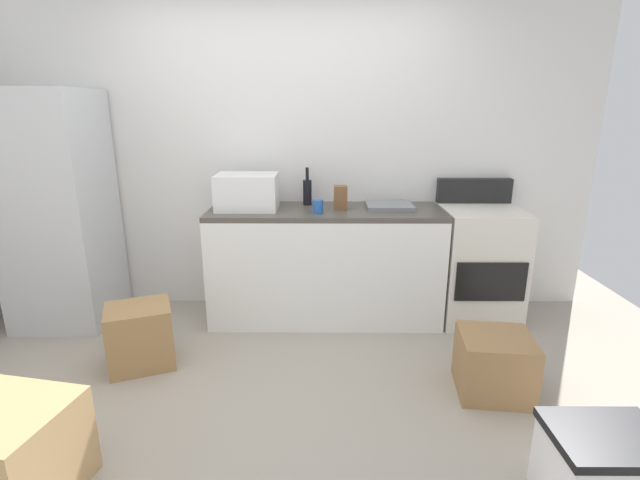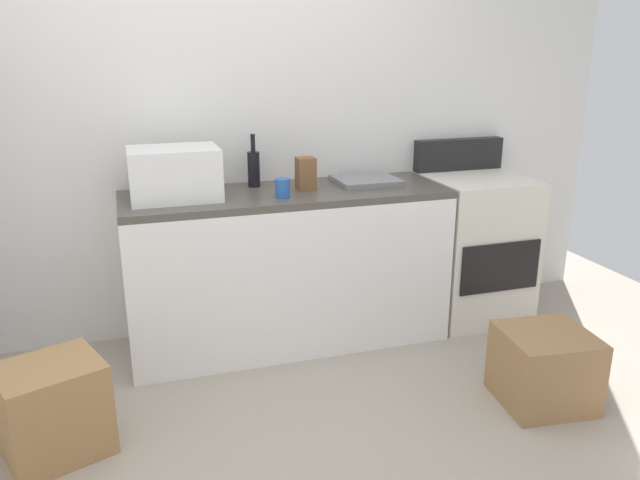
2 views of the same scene
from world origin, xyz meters
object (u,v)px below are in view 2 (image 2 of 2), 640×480
Objects in this scene: coffee_mug at (282,188)px; cardboard_box_large at (54,410)px; wine_bottle at (254,168)px; cardboard_box_medium at (544,368)px; microwave at (174,174)px; knife_block at (306,174)px; stove_oven at (473,245)px.

coffee_mug is 0.24× the size of cardboard_box_large.
cardboard_box_medium is (1.15, -1.21, -0.83)m from wine_bottle.
knife_block is at bearing 0.59° from microwave.
knife_block is (-1.10, 0.00, 0.52)m from stove_oven.
wine_bottle is 0.72× the size of cardboard_box_large.
stove_oven is 2.57m from cardboard_box_large.
knife_block is (0.26, -0.16, -0.02)m from wine_bottle.
coffee_mug is 0.56× the size of knife_block.
cardboard_box_large is (-2.44, -0.76, -0.26)m from stove_oven.
microwave reaches higher than cardboard_box_medium.
coffee_mug is at bearing -14.43° from microwave.
coffee_mug is (0.54, -0.14, -0.09)m from microwave.
wine_bottle is (0.45, 0.17, -0.03)m from microwave.
stove_oven is 2.65× the size of cardboard_box_large.
cardboard_box_medium is (-0.22, -1.05, -0.28)m from stove_oven.
wine_bottle is 0.73× the size of cardboard_box_medium.
cardboard_box_large is at bearing -152.27° from coffee_mug.
coffee_mug is 0.23m from knife_block.
cardboard_box_large is (-1.17, -0.61, -0.74)m from coffee_mug.
stove_oven is 1.91m from microwave.
microwave is 1.11× the size of cardboard_box_medium.
stove_oven is 1.22m from knife_block.
wine_bottle is 0.33m from coffee_mug.
cardboard_box_large is (-0.62, -0.75, -0.83)m from microwave.
knife_block reaches higher than cardboard_box_medium.
microwave is 1.28m from cardboard_box_large.
cardboard_box_medium is (1.06, -0.90, -0.77)m from coffee_mug.
coffee_mug is at bearing -173.49° from stove_oven.
cardboard_box_large is at bearing -129.62° from microwave.
knife_block is 0.44× the size of cardboard_box_medium.
cardboard_box_medium is at bearing -33.05° from microwave.
stove_oven reaches higher than cardboard_box_medium.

